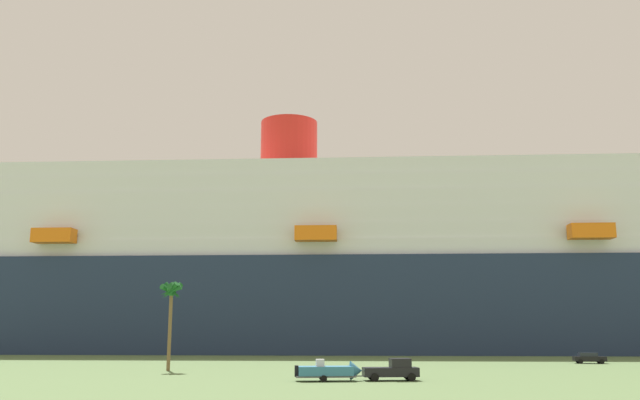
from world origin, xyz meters
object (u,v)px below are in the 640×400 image
Objects in this scene: pickup_truck at (393,370)px; small_boat_on_trailer at (333,371)px; parked_car_black_coupe at (589,358)px; cruise_ship at (444,274)px; palm_tree at (171,296)px.

pickup_truck is 6.16m from small_boat_on_trailer.
small_boat_on_trailer reaches higher than parked_car_black_coupe.
cruise_ship is at bearing 78.25° from pickup_truck.
pickup_truck is at bearing -133.40° from parked_car_black_coupe.
small_boat_on_trailer is at bearing -34.07° from palm_tree.
pickup_truck is at bearing 8.30° from small_boat_on_trailer.
small_boat_on_trailer is 0.69× the size of palm_tree.
cruise_ship reaches higher than parked_car_black_coupe.
parked_car_black_coupe is (36.69, 33.23, -0.13)m from small_boat_on_trailer.
parked_car_black_coupe is (30.59, 32.34, -0.21)m from pickup_truck.
parked_car_black_coupe is at bearing 18.31° from palm_tree.
cruise_ship is 73.75m from palm_tree.
pickup_truck is 31.19m from palm_tree.
cruise_ship is at bearing 73.95° from small_boat_on_trailer.
parked_car_black_coupe is (15.35, -40.92, -15.59)m from cruise_ship.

